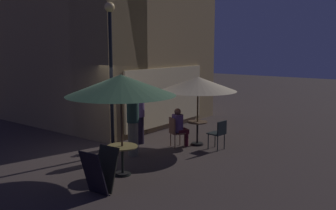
{
  "coord_description": "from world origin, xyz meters",
  "views": [
    {
      "loc": [
        -6.83,
        -7.56,
        3.08
      ],
      "look_at": [
        1.34,
        -1.25,
        1.43
      ],
      "focal_mm": 39.44,
      "sensor_mm": 36.0,
      "label": 1
    }
  ],
  "objects_px": {
    "cafe_table_0": "(197,129)",
    "patron_seated_0": "(179,125)",
    "patio_umbrella_0": "(198,84)",
    "cafe_chair_1": "(219,132)",
    "cafe_table_1": "(122,154)",
    "street_lamp_near_corner": "(111,57)",
    "cafe_chair_0": "(175,130)",
    "menu_sandwich_board": "(100,171)",
    "patron_standing_2": "(140,117)",
    "patio_umbrella_1": "(121,85)",
    "patron_standing_1": "(133,124)"
  },
  "relations": [
    {
      "from": "cafe_table_0",
      "to": "patron_seated_0",
      "type": "height_order",
      "value": "patron_seated_0"
    },
    {
      "from": "patio_umbrella_0",
      "to": "cafe_chair_1",
      "type": "bearing_deg",
      "value": -95.83
    },
    {
      "from": "cafe_table_0",
      "to": "cafe_table_1",
      "type": "xyz_separation_m",
      "value": [
        -3.43,
        -0.09,
        0.03
      ]
    },
    {
      "from": "street_lamp_near_corner",
      "to": "cafe_chair_0",
      "type": "relative_size",
      "value": 4.6
    },
    {
      "from": "street_lamp_near_corner",
      "to": "patron_seated_0",
      "type": "height_order",
      "value": "street_lamp_near_corner"
    },
    {
      "from": "cafe_table_1",
      "to": "cafe_chair_0",
      "type": "distance_m",
      "value": 2.78
    },
    {
      "from": "patron_seated_0",
      "to": "cafe_table_0",
      "type": "bearing_deg",
      "value": 0.0
    },
    {
      "from": "cafe_table_0",
      "to": "menu_sandwich_board",
      "type": "bearing_deg",
      "value": -173.52
    },
    {
      "from": "menu_sandwich_board",
      "to": "patron_standing_2",
      "type": "xyz_separation_m",
      "value": [
        3.53,
        2.05,
        0.36
      ]
    },
    {
      "from": "cafe_chair_0",
      "to": "patron_standing_2",
      "type": "relative_size",
      "value": 0.56
    },
    {
      "from": "cafe_chair_0",
      "to": "patio_umbrella_1",
      "type": "bearing_deg",
      "value": -141.59
    },
    {
      "from": "patron_standing_1",
      "to": "patron_standing_2",
      "type": "xyz_separation_m",
      "value": [
        1.09,
        0.73,
        -0.06
      ]
    },
    {
      "from": "patron_standing_2",
      "to": "cafe_chair_1",
      "type": "bearing_deg",
      "value": 173.33
    },
    {
      "from": "street_lamp_near_corner",
      "to": "menu_sandwich_board",
      "type": "relative_size",
      "value": 4.51
    },
    {
      "from": "patio_umbrella_1",
      "to": "patron_standing_2",
      "type": "bearing_deg",
      "value": 33.78
    },
    {
      "from": "street_lamp_near_corner",
      "to": "cafe_table_1",
      "type": "relative_size",
      "value": 5.76
    },
    {
      "from": "patron_standing_2",
      "to": "patio_umbrella_0",
      "type": "bearing_deg",
      "value": -174.92
    },
    {
      "from": "patron_standing_1",
      "to": "cafe_chair_1",
      "type": "bearing_deg",
      "value": 73.11
    },
    {
      "from": "cafe_chair_1",
      "to": "patron_standing_2",
      "type": "bearing_deg",
      "value": 26.86
    },
    {
      "from": "patio_umbrella_0",
      "to": "cafe_chair_1",
      "type": "relative_size",
      "value": 2.7
    },
    {
      "from": "cafe_chair_0",
      "to": "patron_standing_1",
      "type": "distance_m",
      "value": 1.5
    },
    {
      "from": "street_lamp_near_corner",
      "to": "patron_standing_1",
      "type": "relative_size",
      "value": 2.38
    },
    {
      "from": "patio_umbrella_1",
      "to": "patron_standing_2",
      "type": "xyz_separation_m",
      "value": [
        2.43,
        1.63,
        -1.33
      ]
    },
    {
      "from": "patio_umbrella_0",
      "to": "patio_umbrella_1",
      "type": "height_order",
      "value": "patio_umbrella_1"
    },
    {
      "from": "cafe_chair_1",
      "to": "patron_standing_2",
      "type": "relative_size",
      "value": 0.53
    },
    {
      "from": "patron_standing_1",
      "to": "cafe_table_1",
      "type": "bearing_deg",
      "value": -33.85
    },
    {
      "from": "cafe_table_0",
      "to": "patio_umbrella_1",
      "type": "xyz_separation_m",
      "value": [
        -3.43,
        -0.09,
        1.68
      ]
    },
    {
      "from": "cafe_table_0",
      "to": "patron_seated_0",
      "type": "bearing_deg",
      "value": 151.25
    },
    {
      "from": "menu_sandwich_board",
      "to": "patio_umbrella_1",
      "type": "height_order",
      "value": "patio_umbrella_1"
    },
    {
      "from": "cafe_chair_1",
      "to": "patron_standing_1",
      "type": "height_order",
      "value": "patron_standing_1"
    },
    {
      "from": "patron_standing_1",
      "to": "patron_standing_2",
      "type": "bearing_deg",
      "value": 146.14
    },
    {
      "from": "cafe_table_1",
      "to": "patron_seated_0",
      "type": "bearing_deg",
      "value": 7.88
    },
    {
      "from": "patron_standing_1",
      "to": "patio_umbrella_1",
      "type": "bearing_deg",
      "value": -33.85
    },
    {
      "from": "patio_umbrella_0",
      "to": "patron_standing_1",
      "type": "xyz_separation_m",
      "value": [
        -2.08,
        0.81,
        -1.01
      ]
    },
    {
      "from": "menu_sandwich_board",
      "to": "cafe_chair_1",
      "type": "relative_size",
      "value": 1.07
    },
    {
      "from": "street_lamp_near_corner",
      "to": "cafe_table_1",
      "type": "distance_m",
      "value": 2.89
    },
    {
      "from": "patio_umbrella_0",
      "to": "cafe_table_0",
      "type": "bearing_deg",
      "value": 0.0
    },
    {
      "from": "menu_sandwich_board",
      "to": "patio_umbrella_1",
      "type": "relative_size",
      "value": 0.37
    },
    {
      "from": "menu_sandwich_board",
      "to": "cafe_chair_0",
      "type": "relative_size",
      "value": 1.02
    },
    {
      "from": "patron_standing_1",
      "to": "patron_seated_0",
      "type": "bearing_deg",
      "value": 94.05
    },
    {
      "from": "patio_umbrella_0",
      "to": "patron_standing_1",
      "type": "relative_size",
      "value": 1.34
    },
    {
      "from": "patio_umbrella_1",
      "to": "patron_seated_0",
      "type": "xyz_separation_m",
      "value": [
        2.87,
        0.4,
        -1.49
      ]
    },
    {
      "from": "cafe_table_0",
      "to": "cafe_chair_1",
      "type": "distance_m",
      "value": 0.83
    },
    {
      "from": "patron_seated_0",
      "to": "patron_standing_1",
      "type": "bearing_deg",
      "value": -169.56
    },
    {
      "from": "street_lamp_near_corner",
      "to": "cafe_table_1",
      "type": "height_order",
      "value": "street_lamp_near_corner"
    },
    {
      "from": "cafe_table_1",
      "to": "patron_standing_2",
      "type": "distance_m",
      "value": 2.95
    },
    {
      "from": "patio_umbrella_1",
      "to": "cafe_chair_0",
      "type": "distance_m",
      "value": 3.22
    },
    {
      "from": "street_lamp_near_corner",
      "to": "cafe_chair_1",
      "type": "bearing_deg",
      "value": -44.22
    },
    {
      "from": "menu_sandwich_board",
      "to": "cafe_chair_0",
      "type": "xyz_separation_m",
      "value": [
        3.84,
        0.89,
        0.06
      ]
    },
    {
      "from": "street_lamp_near_corner",
      "to": "patron_seated_0",
      "type": "distance_m",
      "value": 2.94
    }
  ]
}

